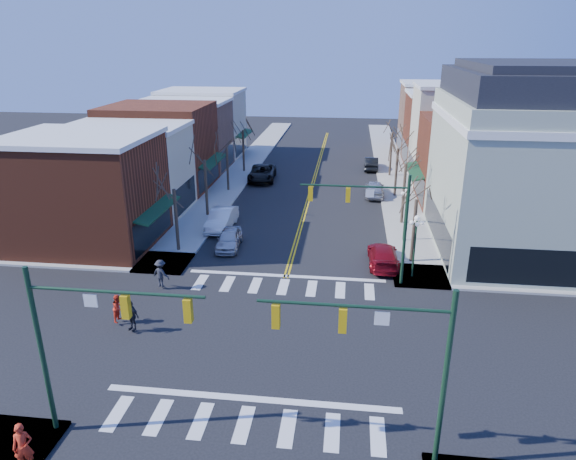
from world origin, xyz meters
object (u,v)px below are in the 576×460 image
(lamppost_corner, at_px, (416,236))
(pedestrian_dark_b, at_px, (161,273))
(car_left_mid, at_px, (222,219))
(car_left_far, at_px, (262,173))
(victorian_corner, at_px, (532,161))
(pedestrian_red_a, at_px, (23,447))
(car_right_mid, at_px, (374,189))
(car_right_far, at_px, (371,163))
(pedestrian_dark_a, at_px, (131,315))
(car_left_near, at_px, (229,239))
(lamppost_midblock, at_px, (406,205))
(pedestrian_red_b, at_px, (118,308))
(car_right_near, at_px, (383,256))

(lamppost_corner, xyz_separation_m, pedestrian_dark_b, (-15.72, -3.44, -1.91))
(car_left_mid, relative_size, car_left_far, 0.84)
(victorian_corner, xyz_separation_m, pedestrian_red_a, (-23.80, -23.99, -5.56))
(lamppost_corner, relative_size, car_left_far, 0.73)
(victorian_corner, distance_m, pedestrian_red_a, 34.25)
(car_right_mid, bearing_deg, car_right_far, -89.20)
(car_left_mid, distance_m, pedestrian_dark_a, 16.17)
(car_left_near, relative_size, pedestrian_red_a, 2.17)
(lamppost_midblock, height_order, car_left_near, lamppost_midblock)
(car_right_mid, bearing_deg, car_left_near, 53.49)
(car_left_mid, height_order, car_left_far, car_left_far)
(victorian_corner, bearing_deg, lamppost_corner, -144.14)
(pedestrian_red_b, distance_m, pedestrian_dark_a, 1.35)
(pedestrian_dark_b, bearing_deg, lamppost_midblock, -128.61)
(car_left_near, distance_m, pedestrian_red_a, 21.79)
(pedestrian_red_b, xyz_separation_m, pedestrian_dark_b, (0.86, 4.27, 0.12))
(car_left_near, relative_size, car_right_far, 0.91)
(lamppost_corner, height_order, pedestrian_dark_b, lamppost_corner)
(pedestrian_dark_b, bearing_deg, victorian_corner, -139.46)
(pedestrian_red_a, height_order, pedestrian_red_b, pedestrian_red_a)
(victorian_corner, relative_size, pedestrian_dark_b, 7.92)
(lamppost_midblock, relative_size, car_right_far, 0.96)
(car_left_mid, relative_size, car_right_near, 1.03)
(lamppost_midblock, height_order, car_right_far, lamppost_midblock)
(lamppost_midblock, bearing_deg, pedestrian_red_b, -139.41)
(pedestrian_red_b, bearing_deg, car_right_near, -50.00)
(victorian_corner, distance_m, car_left_far, 28.55)
(car_left_mid, relative_size, pedestrian_dark_a, 2.90)
(pedestrian_red_b, bearing_deg, pedestrian_dark_a, -119.67)
(car_right_near, xyz_separation_m, car_right_far, (0.00, 27.68, 0.04))
(lamppost_corner, bearing_deg, car_left_mid, 152.39)
(car_right_mid, xyz_separation_m, pedestrian_red_a, (-13.70, -36.43, 0.31))
(car_left_mid, height_order, pedestrian_dark_a, pedestrian_dark_a)
(car_right_near, bearing_deg, car_right_mid, -91.11)
(car_left_near, distance_m, car_left_far, 19.40)
(car_left_far, bearing_deg, car_right_mid, -24.31)
(pedestrian_red_a, relative_size, pedestrian_red_b, 1.21)
(pedestrian_dark_b, bearing_deg, lamppost_corner, -148.57)
(car_left_mid, relative_size, car_right_mid, 1.08)
(victorian_corner, xyz_separation_m, car_left_mid, (-22.90, 1.63, -5.83))
(car_right_mid, height_order, pedestrian_dark_a, pedestrian_dark_a)
(lamppost_corner, bearing_deg, lamppost_midblock, 90.00)
(pedestrian_dark_b, bearing_deg, car_left_far, -74.94)
(car_left_mid, distance_m, car_left_far, 15.43)
(car_right_near, distance_m, pedestrian_red_b, 17.61)
(car_right_near, bearing_deg, car_right_far, -91.11)
(victorian_corner, distance_m, pedestrian_red_b, 28.97)
(lamppost_corner, height_order, car_right_near, lamppost_corner)
(lamppost_midblock, height_order, pedestrian_red_b, lamppost_midblock)
(car_left_far, xyz_separation_m, pedestrian_dark_b, (-1.87, -26.48, 0.22))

